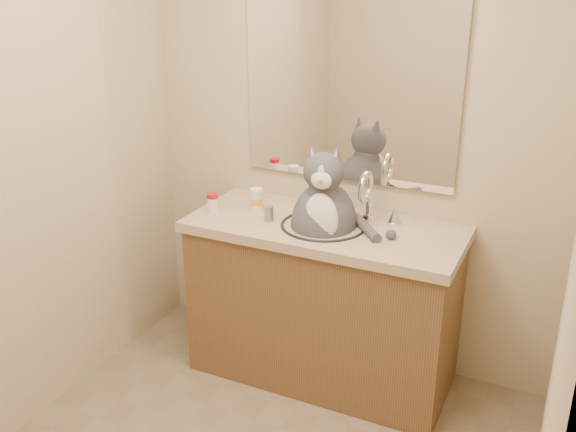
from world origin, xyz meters
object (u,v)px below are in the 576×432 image
object	(u,v)px
cat	(324,218)
pill_bottle_orange	(257,199)
grey_canister	(269,213)
pill_bottle_redcap	(213,203)

from	to	relation	value
cat	pill_bottle_orange	xyz separation A→B (m)	(-0.40, 0.07, 0.01)
grey_canister	cat	bearing A→B (deg)	9.26
pill_bottle_orange	cat	bearing A→B (deg)	-9.31
grey_canister	pill_bottle_orange	bearing A→B (deg)	139.05
pill_bottle_orange	grey_canister	distance (m)	0.17
cat	pill_bottle_orange	distance (m)	0.40
cat	pill_bottle_redcap	bearing A→B (deg)	171.50
pill_bottle_redcap	grey_canister	distance (m)	0.31
pill_bottle_redcap	pill_bottle_orange	size ratio (longest dim) A/B	0.88
pill_bottle_redcap	pill_bottle_orange	xyz separation A→B (m)	(0.18, 0.13, 0.00)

